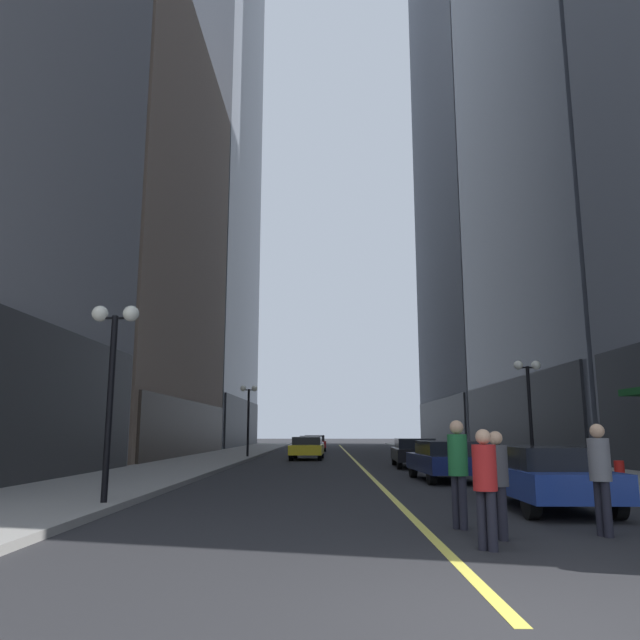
{
  "coord_description": "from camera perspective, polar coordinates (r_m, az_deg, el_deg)",
  "views": [
    {
      "loc": [
        -1.67,
        -5.49,
        1.64
      ],
      "look_at": [
        -1.93,
        22.33,
        6.77
      ],
      "focal_mm": 33.95,
      "sensor_mm": 36.0,
      "label": 1
    }
  ],
  "objects": [
    {
      "name": "lane_centre_stripe",
      "position": [
        40.56,
        2.96,
        -12.75
      ],
      "size": [
        0.16,
        70.0,
        0.01
      ],
      "primitive_type": "cube",
      "color": "#E5D64C",
      "rests_on": "ground"
    },
    {
      "name": "street_lamp_right_mid",
      "position": [
        25.53,
        19.07,
        -6.25
      ],
      "size": [
        1.06,
        0.36,
        4.43
      ],
      "color": "black",
      "rests_on": "ground"
    },
    {
      "name": "fire_hydrant_right",
      "position": [
        20.14,
        26.42,
        -12.92
      ],
      "size": [
        0.28,
        0.28,
        0.8
      ],
      "primitive_type": "cylinder",
      "color": "red",
      "rests_on": "ground"
    },
    {
      "name": "building_right_far",
      "position": [
        80.3,
        15.72,
        21.6
      ],
      "size": [
        15.09,
        26.0,
        87.65
      ],
      "color": "slate",
      "rests_on": "ground"
    },
    {
      "name": "building_right_mid",
      "position": [
        50.95,
        24.47,
        19.72
      ],
      "size": [
        14.84,
        24.0,
        53.07
      ],
      "color": "#4C515B",
      "rests_on": "ground"
    },
    {
      "name": "street_lamp_left_far",
      "position": [
        37.67,
        -6.75,
        -7.92
      ],
      "size": [
        1.06,
        0.36,
        4.43
      ],
      "color": "black",
      "rests_on": "ground"
    },
    {
      "name": "car_blue",
      "position": [
        14.25,
        20.4,
        -13.52
      ],
      "size": [
        1.88,
        4.52,
        1.32
      ],
      "color": "navy",
      "rests_on": "ground"
    },
    {
      "name": "pedestrian_with_orange_bag",
      "position": [
        10.14,
        16.37,
        -13.92
      ],
      "size": [
        0.45,
        0.45,
        1.65
      ],
      "color": "black",
      "rests_on": "ground"
    },
    {
      "name": "pedestrian_in_green_parka",
      "position": [
        11.02,
        12.88,
        -13.13
      ],
      "size": [
        0.47,
        0.47,
        1.83
      ],
      "color": "black",
      "rests_on": "ground"
    },
    {
      "name": "car_navy",
      "position": [
        21.33,
        11.73,
        -12.71
      ],
      "size": [
        2.05,
        4.53,
        1.32
      ],
      "color": "#141E4C",
      "rests_on": "ground"
    },
    {
      "name": "building_left_mid",
      "position": [
        44.53,
        -18.55,
        7.4
      ],
      "size": [
        11.38,
        24.0,
        29.88
      ],
      "color": "gray",
      "rests_on": "ground"
    },
    {
      "name": "pedestrian_in_grey_suit",
      "position": [
        11.0,
        24.89,
        -12.68
      ],
      "size": [
        0.43,
        0.43,
        1.76
      ],
      "color": "black",
      "rests_on": "ground"
    },
    {
      "name": "car_yellow",
      "position": [
        36.74,
        -1.21,
        -11.89
      ],
      "size": [
        2.02,
        4.58,
        1.32
      ],
      "color": "yellow",
      "rests_on": "ground"
    },
    {
      "name": "sidewalk_left",
      "position": [
        41.05,
        -8.91,
        -12.52
      ],
      "size": [
        4.5,
        78.0,
        0.15
      ],
      "primitive_type": "cube",
      "color": "gray",
      "rests_on": "ground"
    },
    {
      "name": "building_left_far",
      "position": [
        74.25,
        -12.84,
        14.32
      ],
      "size": [
        15.72,
        26.0,
        64.99
      ],
      "color": "slate",
      "rests_on": "ground"
    },
    {
      "name": "car_black",
      "position": [
        29.17,
        8.85,
        -12.14
      ],
      "size": [
        2.05,
        4.85,
        1.32
      ],
      "color": "black",
      "rests_on": "ground"
    },
    {
      "name": "pedestrian_in_red_jacket",
      "position": [
        9.2,
        15.29,
        -14.25
      ],
      "size": [
        0.48,
        0.48,
        1.67
      ],
      "color": "black",
      "rests_on": "ground"
    },
    {
      "name": "ground_plane",
      "position": [
        40.56,
        2.96,
        -12.76
      ],
      "size": [
        200.0,
        200.0,
        0.0
      ],
      "primitive_type": "plane",
      "color": "#262628"
    },
    {
      "name": "car_white",
      "position": [
        45.05,
        -0.87,
        -11.62
      ],
      "size": [
        1.91,
        4.44,
        1.32
      ],
      "color": "silver",
      "rests_on": "ground"
    },
    {
      "name": "car_red",
      "position": [
        52.48,
        -0.53,
        -11.46
      ],
      "size": [
        1.99,
        4.61,
        1.32
      ],
      "color": "#B21919",
      "rests_on": "ground"
    },
    {
      "name": "sidewalk_right",
      "position": [
        41.72,
        14.62,
        -12.27
      ],
      "size": [
        4.5,
        78.0,
        0.15
      ],
      "primitive_type": "cube",
      "color": "gray",
      "rests_on": "ground"
    },
    {
      "name": "street_lamp_left_near",
      "position": [
        14.22,
        -18.95,
        -3.36
      ],
      "size": [
        1.06,
        0.36,
        4.43
      ],
      "color": "black",
      "rests_on": "ground"
    }
  ]
}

